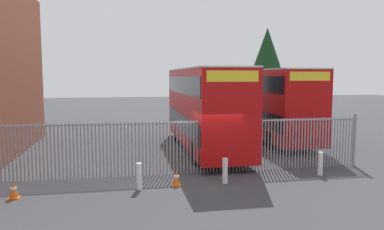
{
  "coord_description": "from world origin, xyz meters",
  "views": [
    {
      "loc": [
        -3.41,
        -14.84,
        3.99
      ],
      "look_at": [
        0.0,
        4.0,
        2.0
      ],
      "focal_mm": 34.81,
      "sensor_mm": 36.0,
      "label": 1
    }
  ],
  "objects_px": {
    "traffic_cone_by_gate": "(176,178)",
    "traffic_cone_mid_forecourt": "(14,190)",
    "double_decker_bus_behind_fence_left": "(268,101)",
    "bollard_near_right": "(320,164)",
    "bollard_near_left": "(139,176)",
    "bollard_center_front": "(225,171)",
    "double_decker_bus_near_gate": "(204,105)"
  },
  "relations": [
    {
      "from": "bollard_center_front",
      "to": "traffic_cone_by_gate",
      "type": "distance_m",
      "value": 1.84
    },
    {
      "from": "double_decker_bus_near_gate",
      "to": "traffic_cone_by_gate",
      "type": "bearing_deg",
      "value": -110.62
    },
    {
      "from": "bollard_center_front",
      "to": "traffic_cone_by_gate",
      "type": "xyz_separation_m",
      "value": [
        -1.83,
        0.04,
        -0.19
      ]
    },
    {
      "from": "traffic_cone_by_gate",
      "to": "traffic_cone_mid_forecourt",
      "type": "height_order",
      "value": "same"
    },
    {
      "from": "double_decker_bus_near_gate",
      "to": "bollard_center_front",
      "type": "xyz_separation_m",
      "value": [
        -0.57,
        -6.44,
        -1.95
      ]
    },
    {
      "from": "bollard_center_front",
      "to": "traffic_cone_by_gate",
      "type": "bearing_deg",
      "value": 178.62
    },
    {
      "from": "bollard_center_front",
      "to": "traffic_cone_mid_forecourt",
      "type": "distance_m",
      "value": 7.3
    },
    {
      "from": "bollard_near_left",
      "to": "traffic_cone_mid_forecourt",
      "type": "relative_size",
      "value": 1.61
    },
    {
      "from": "bollard_near_left",
      "to": "bollard_near_right",
      "type": "bearing_deg",
      "value": 4.98
    },
    {
      "from": "traffic_cone_by_gate",
      "to": "double_decker_bus_behind_fence_left",
      "type": "bearing_deg",
      "value": 52.03
    },
    {
      "from": "bollard_near_left",
      "to": "bollard_center_front",
      "type": "bearing_deg",
      "value": 3.68
    },
    {
      "from": "bollard_center_front",
      "to": "bollard_near_right",
      "type": "height_order",
      "value": "same"
    },
    {
      "from": "double_decker_bus_near_gate",
      "to": "bollard_near_left",
      "type": "distance_m",
      "value": 7.88
    },
    {
      "from": "double_decker_bus_behind_fence_left",
      "to": "traffic_cone_by_gate",
      "type": "bearing_deg",
      "value": -127.97
    },
    {
      "from": "double_decker_bus_near_gate",
      "to": "bollard_near_right",
      "type": "distance_m",
      "value": 7.23
    },
    {
      "from": "bollard_near_right",
      "to": "traffic_cone_mid_forecourt",
      "type": "xyz_separation_m",
      "value": [
        -11.39,
        -0.9,
        -0.19
      ]
    },
    {
      "from": "double_decker_bus_behind_fence_left",
      "to": "bollard_near_right",
      "type": "bearing_deg",
      "value": -97.89
    },
    {
      "from": "double_decker_bus_behind_fence_left",
      "to": "bollard_center_front",
      "type": "distance_m",
      "value": 10.82
    },
    {
      "from": "bollard_near_left",
      "to": "traffic_cone_by_gate",
      "type": "relative_size",
      "value": 1.61
    },
    {
      "from": "double_decker_bus_behind_fence_left",
      "to": "traffic_cone_by_gate",
      "type": "distance_m",
      "value": 11.83
    },
    {
      "from": "bollard_center_front",
      "to": "traffic_cone_by_gate",
      "type": "relative_size",
      "value": 1.61
    },
    {
      "from": "traffic_cone_by_gate",
      "to": "bollard_near_right",
      "type": "bearing_deg",
      "value": 3.72
    },
    {
      "from": "bollard_center_front",
      "to": "double_decker_bus_behind_fence_left",
      "type": "bearing_deg",
      "value": 59.99
    },
    {
      "from": "traffic_cone_by_gate",
      "to": "traffic_cone_mid_forecourt",
      "type": "relative_size",
      "value": 1.0
    },
    {
      "from": "bollard_near_right",
      "to": "bollard_near_left",
      "type": "bearing_deg",
      "value": -175.02
    },
    {
      "from": "bollard_near_left",
      "to": "double_decker_bus_behind_fence_left",
      "type": "bearing_deg",
      "value": 47.87
    },
    {
      "from": "traffic_cone_mid_forecourt",
      "to": "bollard_near_left",
      "type": "bearing_deg",
      "value": 3.62
    },
    {
      "from": "double_decker_bus_near_gate",
      "to": "traffic_cone_by_gate",
      "type": "distance_m",
      "value": 7.15
    },
    {
      "from": "bollard_near_right",
      "to": "traffic_cone_by_gate",
      "type": "xyz_separation_m",
      "value": [
        -5.94,
        -0.39,
        -0.19
      ]
    },
    {
      "from": "bollard_near_left",
      "to": "traffic_cone_mid_forecourt",
      "type": "distance_m",
      "value": 4.1
    },
    {
      "from": "double_decker_bus_behind_fence_left",
      "to": "bollard_near_right",
      "type": "relative_size",
      "value": 11.38
    },
    {
      "from": "bollard_near_left",
      "to": "traffic_cone_by_gate",
      "type": "height_order",
      "value": "bollard_near_left"
    }
  ]
}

